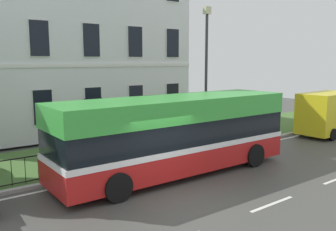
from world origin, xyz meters
TOP-DOWN VIEW (x-y plane):
  - ground_plane at (0.00, 1.01)m, footprint 60.00×56.00m
  - georgian_townhouse at (1.83, 14.43)m, footprint 14.39×8.48m
  - iron_verge_railing at (1.83, 4.40)m, footprint 13.64×0.04m
  - single_decker_bus at (1.55, 2.44)m, footprint 9.88×2.84m
  - white_panel_van at (13.47, 2.76)m, footprint 5.14×2.22m
  - street_lamp_post at (5.76, 5.26)m, footprint 0.36×0.24m

SIDE VIEW (x-z plane):
  - ground_plane at x=0.00m, z-range -0.11..0.07m
  - iron_verge_railing at x=1.83m, z-range 0.14..1.11m
  - white_panel_van at x=13.47m, z-range 0.03..2.57m
  - single_decker_bus at x=1.55m, z-range 0.08..3.10m
  - street_lamp_post at x=5.76m, z-range 0.61..7.54m
  - georgian_townhouse at x=1.83m, z-range 0.16..13.92m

